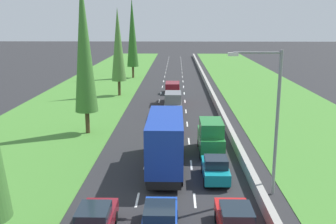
{
  "coord_description": "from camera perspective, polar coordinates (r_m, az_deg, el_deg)",
  "views": [
    {
      "loc": [
        0.62,
        -0.86,
        10.63
      ],
      "look_at": [
        -0.3,
        39.64,
        1.16
      ],
      "focal_mm": 41.69,
      "sensor_mm": 36.0,
      "label": 1
    }
  ],
  "objects": [
    {
      "name": "ground_plane",
      "position": [
        61.78,
        0.7,
        3.25
      ],
      "size": [
        300.0,
        300.0,
        0.0
      ],
      "primitive_type": "plane",
      "color": "#28282B",
      "rests_on": "ground"
    },
    {
      "name": "grass_verge_left",
      "position": [
        63.18,
        -10.86,
        3.25
      ],
      "size": [
        14.0,
        140.0,
        0.04
      ],
      "primitive_type": "cube",
      "color": "#478433",
      "rests_on": "ground"
    },
    {
      "name": "grass_verge_right",
      "position": [
        63.28,
        13.83,
        3.12
      ],
      "size": [
        14.0,
        140.0,
        0.04
      ],
      "primitive_type": "cube",
      "color": "#478433",
      "rests_on": "ground"
    },
    {
      "name": "median_barrier",
      "position": [
        61.92,
        6.0,
        3.6
      ],
      "size": [
        0.44,
        120.0,
        0.85
      ],
      "primitive_type": "cube",
      "color": "#9E9B93",
      "rests_on": "ground"
    },
    {
      "name": "lane_markings",
      "position": [
        61.78,
        0.7,
        3.25
      ],
      "size": [
        3.64,
        116.0,
        0.01
      ],
      "color": "white",
      "rests_on": "ground"
    },
    {
      "name": "red_sedan_right_lane",
      "position": [
        20.59,
        9.89,
        -15.54
      ],
      "size": [
        1.82,
        4.5,
        1.64
      ],
      "color": "red",
      "rests_on": "ground"
    },
    {
      "name": "maroon_sedan_left_lane",
      "position": [
        20.62,
        -10.71,
        -15.52
      ],
      "size": [
        1.82,
        4.5,
        1.64
      ],
      "color": "maroon",
      "rests_on": "ground"
    },
    {
      "name": "blue_sedan_centre_lane",
      "position": [
        20.41,
        -1.2,
        -15.59
      ],
      "size": [
        1.82,
        4.5,
        1.64
      ],
      "color": "#1E47B7",
      "rests_on": "ground"
    },
    {
      "name": "blue_box_truck_centre_lane",
      "position": [
        28.37,
        -0.33,
        -4.16
      ],
      "size": [
        2.46,
        9.4,
        4.18
      ],
      "color": "black",
      "rests_on": "ground"
    },
    {
      "name": "maroon_sedan_centre_lane",
      "position": [
        37.6,
        0.45,
        -1.98
      ],
      "size": [
        1.82,
        4.5,
        1.64
      ],
      "color": "maroon",
      "rests_on": "ground"
    },
    {
      "name": "teal_hatchback_right_lane",
      "position": [
        26.98,
        6.94,
        -8.23
      ],
      "size": [
        1.74,
        3.9,
        1.72
      ],
      "color": "teal",
      "rests_on": "ground"
    },
    {
      "name": "grey_van_centre_lane",
      "position": [
        44.19,
        0.74,
        1.1
      ],
      "size": [
        1.96,
        4.9,
        2.82
      ],
      "color": "slate",
      "rests_on": "ground"
    },
    {
      "name": "maroon_van_centre_lane",
      "position": [
        51.38,
        0.66,
        2.81
      ],
      "size": [
        1.96,
        4.9,
        2.82
      ],
      "color": "maroon",
      "rests_on": "ground"
    },
    {
      "name": "green_van_right_lane",
      "position": [
        32.1,
        6.27,
        -3.64
      ],
      "size": [
        1.96,
        4.9,
        2.82
      ],
      "color": "#237A33",
      "rests_on": "ground"
    },
    {
      "name": "teal_hatchback_centre_lane",
      "position": [
        58.78,
        0.5,
        3.57
      ],
      "size": [
        1.74,
        3.9,
        1.72
      ],
      "color": "teal",
      "rests_on": "ground"
    },
    {
      "name": "poplar_tree_second",
      "position": [
        37.33,
        -12.21,
        9.58
      ],
      "size": [
        2.17,
        2.17,
        14.88
      ],
      "color": "#4C3823",
      "rests_on": "ground"
    },
    {
      "name": "poplar_tree_third",
      "position": [
        56.71,
        -7.31,
        9.72
      ],
      "size": [
        2.11,
        2.11,
        12.57
      ],
      "color": "#4C3823",
      "rests_on": "ground"
    },
    {
      "name": "poplar_tree_fourth",
      "position": [
        74.64,
        -5.24,
        11.47
      ],
      "size": [
        2.17,
        2.17,
        14.89
      ],
      "color": "#4C3823",
      "rests_on": "ground"
    },
    {
      "name": "street_light_mast",
      "position": [
        24.22,
        14.94,
        -0.18
      ],
      "size": [
        3.2,
        0.28,
        9.0
      ],
      "color": "gray",
      "rests_on": "ground"
    }
  ]
}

